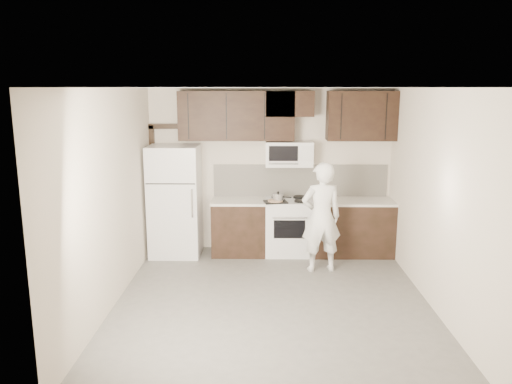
{
  "coord_description": "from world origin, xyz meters",
  "views": [
    {
      "loc": [
        -0.12,
        -5.99,
        2.7
      ],
      "look_at": [
        -0.22,
        0.9,
        1.26
      ],
      "focal_mm": 35.0,
      "sensor_mm": 36.0,
      "label": 1
    }
  ],
  "objects_px": {
    "stove": "(288,226)",
    "refrigerator": "(175,201)",
    "microwave": "(289,154)",
    "person": "(321,217)"
  },
  "relations": [
    {
      "from": "stove",
      "to": "person",
      "type": "distance_m",
      "value": 0.97
    },
    {
      "from": "stove",
      "to": "microwave",
      "type": "distance_m",
      "value": 1.2
    },
    {
      "from": "refrigerator",
      "to": "person",
      "type": "relative_size",
      "value": 1.09
    },
    {
      "from": "stove",
      "to": "person",
      "type": "relative_size",
      "value": 0.57
    },
    {
      "from": "microwave",
      "to": "refrigerator",
      "type": "height_order",
      "value": "microwave"
    },
    {
      "from": "person",
      "to": "refrigerator",
      "type": "bearing_deg",
      "value": -27.3
    },
    {
      "from": "stove",
      "to": "refrigerator",
      "type": "relative_size",
      "value": 0.52
    },
    {
      "from": "stove",
      "to": "refrigerator",
      "type": "distance_m",
      "value": 1.9
    },
    {
      "from": "refrigerator",
      "to": "microwave",
      "type": "bearing_deg",
      "value": 5.15
    },
    {
      "from": "stove",
      "to": "microwave",
      "type": "height_order",
      "value": "microwave"
    }
  ]
}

